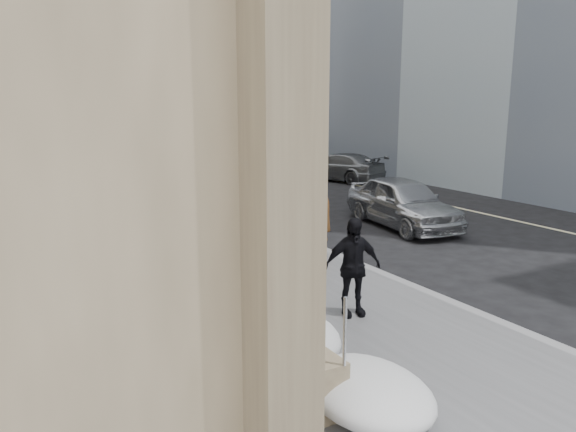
% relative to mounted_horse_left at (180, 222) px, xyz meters
% --- Properties ---
extents(ground, '(140.00, 140.00, 0.00)m').
position_rel_mounted_horse_left_xyz_m(ground, '(1.18, -5.63, -1.16)').
color(ground, black).
rests_on(ground, ground).
extents(sidewalk, '(5.00, 80.00, 0.12)m').
position_rel_mounted_horse_left_xyz_m(sidewalk, '(1.18, 4.37, -1.10)').
color(sidewalk, '#4D4D4F').
rests_on(sidewalk, ground).
extents(curb, '(0.24, 80.00, 0.12)m').
position_rel_mounted_horse_left_xyz_m(curb, '(3.80, 4.37, -1.10)').
color(curb, slate).
rests_on(curb, ground).
extents(lane_line, '(0.15, 70.00, 0.01)m').
position_rel_mounted_horse_left_xyz_m(lane_line, '(11.68, 4.37, -1.16)').
color(lane_line, '#BFB78C').
rests_on(lane_line, ground).
extents(far_podium, '(2.00, 80.00, 4.00)m').
position_rel_mounted_horse_left_xyz_m(far_podium, '(16.68, 4.37, 0.84)').
color(far_podium, brown).
rests_on(far_podium, ground).
extents(bg_building_mid, '(30.00, 12.00, 28.00)m').
position_rel_mounted_horse_left_xyz_m(bg_building_mid, '(5.18, 54.37, 12.84)').
color(bg_building_mid, slate).
rests_on(bg_building_mid, ground).
extents(streetlight_mid, '(1.71, 0.24, 8.00)m').
position_rel_mounted_horse_left_xyz_m(streetlight_mid, '(3.92, 8.37, 3.42)').
color(streetlight_mid, '#2D2D30').
rests_on(streetlight_mid, ground).
extents(streetlight_far, '(1.71, 0.24, 8.00)m').
position_rel_mounted_horse_left_xyz_m(streetlight_far, '(3.92, 28.37, 3.42)').
color(streetlight_far, '#2D2D30').
rests_on(streetlight_far, ground).
extents(traffic_signal, '(4.10, 0.22, 6.00)m').
position_rel_mounted_horse_left_xyz_m(traffic_signal, '(3.26, 16.37, 2.84)').
color(traffic_signal, '#2D2D30').
rests_on(traffic_signal, ground).
extents(snow_bank, '(1.70, 18.10, 0.76)m').
position_rel_mounted_horse_left_xyz_m(snow_bank, '(-0.24, 2.48, -0.69)').
color(snow_bank, silver).
rests_on(snow_bank, sidewalk).
extents(mounted_horse_left, '(1.42, 2.45, 2.64)m').
position_rel_mounted_horse_left_xyz_m(mounted_horse_left, '(0.00, 0.00, 0.00)').
color(mounted_horse_left, '#4D3517').
rests_on(mounted_horse_left, sidewalk).
extents(mounted_horse_right, '(2.11, 2.27, 2.74)m').
position_rel_mounted_horse_left_xyz_m(mounted_horse_right, '(3.11, 0.30, 0.13)').
color(mounted_horse_right, '#503116').
rests_on(mounted_horse_right, sidewalk).
extents(pedestrian, '(1.19, 0.75, 1.89)m').
position_rel_mounted_horse_left_xyz_m(pedestrian, '(1.63, -4.79, -0.10)').
color(pedestrian, black).
rests_on(pedestrian, sidewalk).
extents(car_silver, '(2.60, 5.00, 1.63)m').
position_rel_mounted_horse_left_xyz_m(car_silver, '(7.76, 0.67, -0.35)').
color(car_silver, '#A3A5AA').
rests_on(car_silver, ground).
extents(car_grey, '(3.25, 5.11, 1.38)m').
position_rel_mounted_horse_left_xyz_m(car_grey, '(11.90, 9.96, -0.47)').
color(car_grey, '#55595D').
rests_on(car_grey, ground).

